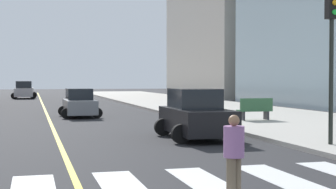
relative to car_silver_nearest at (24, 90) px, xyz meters
The scene contains 9 objects.
sidewalk_kerb_east 37.52m from the car_silver_nearest, 68.14° to the right, with size 10.00×120.00×0.15m, color #B2ADA3.
lane_divider_paint 14.95m from the car_silver_nearest, 83.20° to the right, with size 0.16×80.00×0.01m, color yellow.
parking_garage_concrete 31.60m from the car_silver_nearest, ahead, with size 18.00×24.00×23.20m, color #B2ADA3.
car_silver_nearest is the anchor object (origin of this frame).
car_black_third 43.29m from the car_silver_nearest, 80.94° to the right, with size 2.65×4.23×1.88m.
car_gray_fourth 30.81m from the car_silver_nearest, 83.34° to the right, with size 2.40×3.80×1.68m.
traffic_light_near_corner 47.76m from the car_silver_nearest, 77.75° to the right, with size 0.36×0.41×5.01m.
park_bench 38.87m from the car_silver_nearest, 72.18° to the right, with size 1.81×0.59×1.12m.
pedestrian_crossing 52.30m from the car_silver_nearest, 85.06° to the right, with size 0.39×0.39×1.58m.
Camera 1 is at (-0.91, -6.12, 2.24)m, focal length 54.38 mm.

